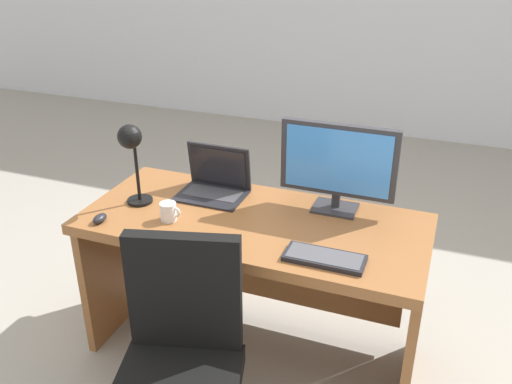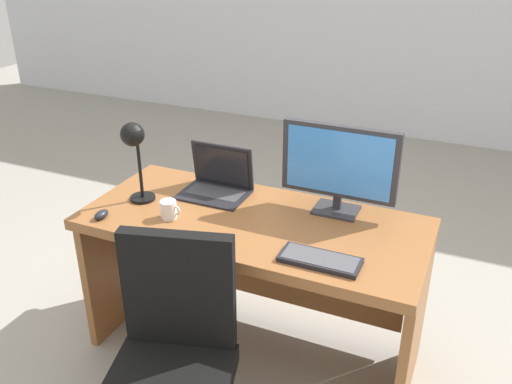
% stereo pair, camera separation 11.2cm
% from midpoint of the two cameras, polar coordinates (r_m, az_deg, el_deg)
% --- Properties ---
extents(ground, '(12.00, 12.00, 0.00)m').
position_cam_midpoint_polar(ground, '(4.06, 9.13, -2.77)').
color(ground, gray).
extents(desk, '(1.54, 0.69, 0.75)m').
position_cam_midpoint_polar(desk, '(2.58, 1.30, -6.39)').
color(desk, brown).
rests_on(desk, ground).
extents(monitor, '(0.52, 0.16, 0.41)m').
position_cam_midpoint_polar(monitor, '(2.45, 9.97, 2.81)').
color(monitor, '#2D2D33').
rests_on(monitor, desk).
extents(laptop, '(0.32, 0.24, 0.23)m').
position_cam_midpoint_polar(laptop, '(2.68, -2.72, 1.48)').
color(laptop, black).
rests_on(laptop, desk).
extents(keyboard, '(0.32, 0.13, 0.02)m').
position_cam_midpoint_polar(keyboard, '(2.16, 8.18, -7.02)').
color(keyboard, black).
rests_on(keyboard, desk).
extents(mouse, '(0.05, 0.08, 0.04)m').
position_cam_midpoint_polar(mouse, '(2.53, -14.59, -2.30)').
color(mouse, black).
rests_on(mouse, desk).
extents(desk_lamp, '(0.12, 0.14, 0.39)m').
position_cam_midpoint_polar(desk_lamp, '(2.54, -11.34, 4.81)').
color(desk_lamp, black).
rests_on(desk_lamp, desk).
extents(coffee_mug, '(0.10, 0.07, 0.08)m').
position_cam_midpoint_polar(coffee_mug, '(2.46, -7.77, -1.84)').
color(coffee_mug, white).
rests_on(coffee_mug, desk).
extents(office_chair, '(0.56, 0.58, 0.92)m').
position_cam_midpoint_polar(office_chair, '(2.23, -7.17, -18.88)').
color(office_chair, black).
rests_on(office_chair, ground).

